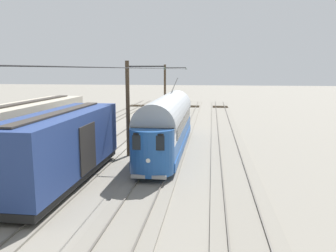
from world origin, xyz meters
TOP-DOWN VIEW (x-y plane):
  - ground_plane at (0.00, 0.00)m, footprint 220.00×220.00m
  - track_streetcar_siding at (-7.08, -0.31)m, footprint 2.80×80.00m
  - track_adjacent_siding at (-2.36, -0.31)m, footprint 2.80×80.00m
  - track_third_siding at (2.36, -0.31)m, footprint 2.80×80.00m
  - track_outer_siding at (7.08, -0.31)m, footprint 2.80×80.00m
  - vintage_streetcar at (-2.36, 0.52)m, footprint 2.65×16.07m
  - boxcar_adjacent at (7.07, 3.53)m, footprint 2.96×12.74m
  - coach_far_siding at (2.35, 8.69)m, footprint 2.96×11.06m
  - catenary_pole_foreground at (0.23, -17.24)m, footprint 2.89×0.28m
  - catenary_pole_mid_near at (0.23, 2.12)m, footprint 2.89×0.28m
  - overhead_wire_run at (-2.32, 11.01)m, footprint 2.69×62.05m
  - spare_tie_stack at (9.68, -1.90)m, footprint 2.40×2.40m

SIDE VIEW (x-z plane):
  - ground_plane at x=0.00m, z-range 0.00..0.00m
  - track_streetcar_siding at x=-7.08m, z-range -0.04..0.14m
  - track_adjacent_siding at x=-2.36m, z-range -0.04..0.14m
  - track_third_siding at x=2.36m, z-range -0.04..0.14m
  - track_outer_siding at x=7.08m, z-range -0.04..0.14m
  - spare_tie_stack at x=9.68m, z-range 0.00..0.54m
  - coach_far_siding at x=2.35m, z-range 0.24..4.09m
  - boxcar_adjacent at x=7.07m, z-range 0.24..4.09m
  - vintage_streetcar at x=-2.36m, z-range -0.39..4.89m
  - catenary_pole_foreground at x=0.23m, z-range 0.16..7.01m
  - catenary_pole_mid_near at x=0.23m, z-range 0.16..7.01m
  - overhead_wire_run at x=-2.32m, z-range 6.21..6.39m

